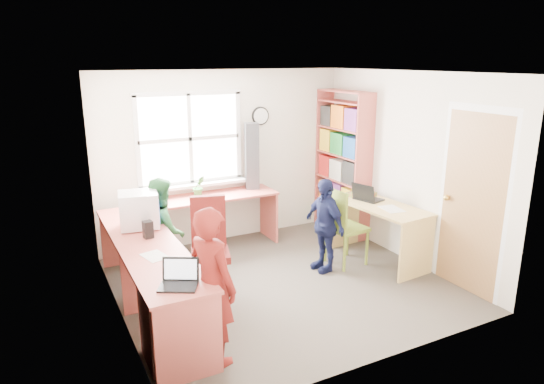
# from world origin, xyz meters

# --- Properties ---
(room) EXTENTS (3.64, 3.44, 2.44)m
(room) POSITION_xyz_m (0.01, 0.10, 1.22)
(room) COLOR #413B33
(room) RESTS_ON ground
(l_desk) EXTENTS (2.38, 2.95, 0.75)m
(l_desk) POSITION_xyz_m (-1.31, -0.28, 0.46)
(l_desk) COLOR #CE5D52
(l_desk) RESTS_ON ground
(right_desk) EXTENTS (0.71, 1.35, 0.75)m
(right_desk) POSITION_xyz_m (1.44, 0.04, 0.54)
(right_desk) COLOR #EFCC77
(right_desk) RESTS_ON ground
(bookshelf) EXTENTS (0.30, 1.02, 2.10)m
(bookshelf) POSITION_xyz_m (1.65, 1.19, 1.00)
(bookshelf) COLOR #CE5D52
(bookshelf) RESTS_ON ground
(swivel_chair) EXTENTS (0.61, 0.61, 1.07)m
(swivel_chair) POSITION_xyz_m (-0.78, 0.25, 0.46)
(swivel_chair) COLOR black
(swivel_chair) RESTS_ON ground
(wooden_chair) EXTENTS (0.47, 0.47, 1.00)m
(wooden_chair) POSITION_xyz_m (0.93, 0.14, 0.54)
(wooden_chair) COLOR olive
(wooden_chair) RESTS_ON ground
(crt_monitor) EXTENTS (0.46, 0.43, 0.40)m
(crt_monitor) POSITION_xyz_m (-1.46, 0.58, 0.95)
(crt_monitor) COLOR silver
(crt_monitor) RESTS_ON l_desk
(laptop_left) EXTENTS (0.39, 0.37, 0.21)m
(laptop_left) POSITION_xyz_m (-1.48, -0.97, 0.80)
(laptop_left) COLOR black
(laptop_left) RESTS_ON l_desk
(laptop_right) EXTENTS (0.37, 0.41, 0.24)m
(laptop_right) POSITION_xyz_m (1.40, 0.28, 0.80)
(laptop_right) COLOR black
(laptop_right) RESTS_ON right_desk
(speaker_a) EXTENTS (0.10, 0.10, 0.18)m
(speaker_a) POSITION_xyz_m (-1.45, 0.22, 0.84)
(speaker_a) COLOR black
(speaker_a) RESTS_ON l_desk
(speaker_b) EXTENTS (0.11, 0.11, 0.19)m
(speaker_b) POSITION_xyz_m (-1.52, 0.77, 0.84)
(speaker_b) COLOR black
(speaker_b) RESTS_ON l_desk
(cd_tower) EXTENTS (0.23, 0.21, 0.93)m
(cd_tower) POSITION_xyz_m (0.33, 1.51, 1.22)
(cd_tower) COLOR black
(cd_tower) RESTS_ON l_desk
(game_box) EXTENTS (0.38, 0.38, 0.06)m
(game_box) POSITION_xyz_m (1.46, 0.46, 0.78)
(game_box) COLOR red
(game_box) RESTS_ON right_desk
(paper_a) EXTENTS (0.25, 0.31, 0.00)m
(paper_a) POSITION_xyz_m (-1.52, -0.29, 0.75)
(paper_a) COLOR silver
(paper_a) RESTS_ON l_desk
(paper_b) EXTENTS (0.26, 0.34, 0.00)m
(paper_b) POSITION_xyz_m (1.45, -0.16, 0.75)
(paper_b) COLOR silver
(paper_b) RESTS_ON right_desk
(potted_plant) EXTENTS (0.18, 0.15, 0.30)m
(potted_plant) POSITION_xyz_m (-0.50, 1.40, 0.90)
(potted_plant) COLOR #2D702C
(potted_plant) RESTS_ON l_desk
(person_red) EXTENTS (0.50, 0.60, 1.39)m
(person_red) POSITION_xyz_m (-1.22, -1.01, 0.70)
(person_red) COLOR maroon
(person_red) RESTS_ON ground
(person_green) EXTENTS (0.53, 0.65, 1.24)m
(person_green) POSITION_xyz_m (-1.17, 0.74, 0.62)
(person_green) COLOR #2A6934
(person_green) RESTS_ON ground
(person_navy) EXTENTS (0.34, 0.70, 1.16)m
(person_navy) POSITION_xyz_m (0.65, 0.12, 0.58)
(person_navy) COLOR #12173A
(person_navy) RESTS_ON ground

